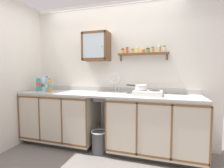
# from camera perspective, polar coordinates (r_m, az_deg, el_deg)

# --- Properties ---
(floor) EXTENTS (6.08, 6.08, 0.00)m
(floor) POSITION_cam_1_polar(r_m,az_deg,el_deg) (2.79, -4.80, -23.71)
(floor) COLOR slate
(floor) RESTS_ON ground
(back_wall) EXTENTS (3.68, 0.07, 2.56)m
(back_wall) POSITION_cam_1_polar(r_m,az_deg,el_deg) (3.09, -0.36, 3.92)
(back_wall) COLOR silver
(back_wall) RESTS_ON ground
(side_wall_left) EXTENTS (0.05, 3.44, 2.56)m
(side_wall_left) POSITION_cam_1_polar(r_m,az_deg,el_deg) (3.20, -34.14, 3.03)
(side_wall_left) COLOR silver
(side_wall_left) RESTS_ON ground
(lower_cabinet_run) EXTENTS (1.35, 0.64, 0.91)m
(lower_cabinet_run) POSITION_cam_1_polar(r_m,az_deg,el_deg) (3.27, -16.98, -10.96)
(lower_cabinet_run) COLOR black
(lower_cabinet_run) RESTS_ON ground
(lower_cabinet_run_right) EXTENTS (1.42, 0.64, 0.91)m
(lower_cabinet_run_right) POSITION_cam_1_polar(r_m,az_deg,el_deg) (2.74, 14.46, -13.88)
(lower_cabinet_run_right) COLOR black
(lower_cabinet_run_right) RESTS_ON ground
(countertop) EXTENTS (3.04, 0.67, 0.03)m
(countertop) POSITION_cam_1_polar(r_m,az_deg,el_deg) (2.79, -2.47, -3.59)
(countertop) COLOR #B2B2AD
(countertop) RESTS_ON lower_cabinet_run
(backsplash) EXTENTS (3.04, 0.02, 0.08)m
(backsplash) POSITION_cam_1_polar(r_m,az_deg,el_deg) (3.07, -0.55, -1.83)
(backsplash) COLOR #B2B2AD
(backsplash) RESTS_ON countertop
(sink) EXTENTS (0.56, 0.47, 0.46)m
(sink) POSITION_cam_1_polar(r_m,az_deg,el_deg) (2.80, -0.47, -3.53)
(sink) COLOR silver
(sink) RESTS_ON countertop
(hot_plate_stove) EXTENTS (0.44, 0.32, 0.08)m
(hot_plate_stove) POSITION_cam_1_polar(r_m,az_deg,el_deg) (2.62, 12.17, -3.06)
(hot_plate_stove) COLOR silver
(hot_plate_stove) RESTS_ON countertop
(saucepan) EXTENTS (0.35, 0.22, 0.08)m
(saucepan) POSITION_cam_1_polar(r_m,az_deg,el_deg) (2.65, 9.88, -1.11)
(saucepan) COLOR silver
(saucepan) RESTS_ON hot_plate_stove
(bottle_opaque_white_0) EXTENTS (0.06, 0.06, 0.22)m
(bottle_opaque_white_0) POSITION_cam_1_polar(r_m,az_deg,el_deg) (3.46, -20.79, -0.44)
(bottle_opaque_white_0) COLOR white
(bottle_opaque_white_0) RESTS_ON countertop
(bottle_detergent_teal_1) EXTENTS (0.08, 0.08, 0.28)m
(bottle_detergent_teal_1) POSITION_cam_1_polar(r_m,az_deg,el_deg) (3.39, -24.00, -0.02)
(bottle_detergent_teal_1) COLOR teal
(bottle_detergent_teal_1) RESTS_ON countertop
(bottle_water_clear_2) EXTENTS (0.08, 0.08, 0.28)m
(bottle_water_clear_2) POSITION_cam_1_polar(r_m,az_deg,el_deg) (3.46, -22.62, -0.05)
(bottle_water_clear_2) COLOR silver
(bottle_water_clear_2) RESTS_ON countertop
(bottle_water_blue_3) EXTENTS (0.08, 0.08, 0.28)m
(bottle_water_blue_3) POSITION_cam_1_polar(r_m,az_deg,el_deg) (3.28, -21.35, -0.20)
(bottle_water_blue_3) COLOR #8CB7E0
(bottle_water_blue_3) RESTS_ON countertop
(bottle_juice_amber_4) EXTENTS (0.07, 0.07, 0.25)m
(bottle_juice_amber_4) POSITION_cam_1_polar(r_m,az_deg,el_deg) (3.18, -20.61, -0.56)
(bottle_juice_amber_4) COLOR gold
(bottle_juice_amber_4) RESTS_ON countertop
(wall_cabinet) EXTENTS (0.47, 0.31, 0.50)m
(wall_cabinet) POSITION_cam_1_polar(r_m,az_deg,el_deg) (3.04, -5.39, 12.65)
(wall_cabinet) COLOR brown
(spice_shelf) EXTENTS (0.85, 0.14, 0.23)m
(spice_shelf) POSITION_cam_1_polar(r_m,az_deg,el_deg) (2.89, 10.57, 10.60)
(spice_shelf) COLOR brown
(trash_bin) EXTENTS (0.25, 0.25, 0.36)m
(trash_bin) POSITION_cam_1_polar(r_m,az_deg,el_deg) (2.83, -4.54, -19.10)
(trash_bin) COLOR #4C4C51
(trash_bin) RESTS_ON ground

